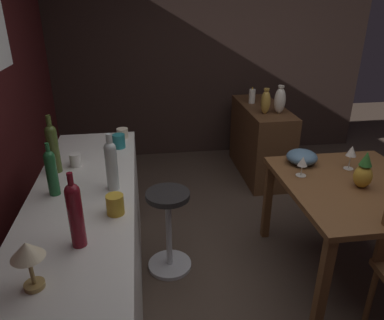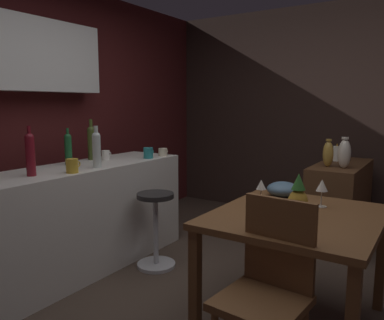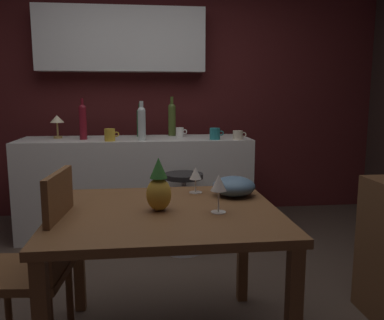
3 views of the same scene
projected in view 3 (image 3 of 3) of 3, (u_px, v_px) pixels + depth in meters
The scene contains 19 objects.
ground_plane at pixel (161, 303), 2.56m from camera, with size 9.00×9.00×0.00m, color #47382D.
wall_kitchen_back at pixel (146, 84), 4.36m from camera, with size 5.20×0.33×2.60m.
dining_table at pixel (166, 227), 2.01m from camera, with size 1.11×0.97×0.74m.
kitchen_counter at pixel (137, 186), 3.81m from camera, with size 2.10×0.60×0.90m, color silver.
chair_near_window at pixel (39, 262), 1.91m from camera, with size 0.43×0.43×0.95m.
bar_stool at pixel (184, 210), 3.36m from camera, with size 0.34×0.34×0.66m.
wine_glass_left at pixel (196, 174), 2.32m from camera, with size 0.07×0.07×0.15m.
wine_glass_right at pixel (219, 184), 1.92m from camera, with size 0.08×0.08×0.19m.
pineapple_centerpiece at pixel (159, 188), 1.96m from camera, with size 0.12×0.12×0.26m.
fruit_bowl at pixel (234, 186), 2.26m from camera, with size 0.24×0.24×0.11m, color slate.
wine_bottle_clear at pixel (142, 122), 3.54m from camera, with size 0.07×0.07×0.34m.
wine_bottle_green at pixel (140, 121), 3.86m from camera, with size 0.06×0.06×0.32m.
wine_bottle_olive at pixel (172, 118), 3.94m from camera, with size 0.07×0.07×0.38m.
wine_bottle_ruby at pixel (83, 120), 3.60m from camera, with size 0.07×0.07×0.37m.
cup_mustard at pixel (110, 135), 3.50m from camera, with size 0.13×0.09×0.11m.
cup_teal at pixel (215, 134), 3.63m from camera, with size 0.13×0.09×0.10m.
cup_cream at pixel (238, 135), 3.63m from camera, with size 0.12×0.09×0.08m.
cup_white at pixel (180, 132), 3.86m from camera, with size 0.11×0.07×0.09m.
counter_lamp at pixel (57, 121), 3.71m from camera, with size 0.13×0.13×0.21m.
Camera 3 is at (-0.08, -2.39, 1.30)m, focal length 37.91 mm.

